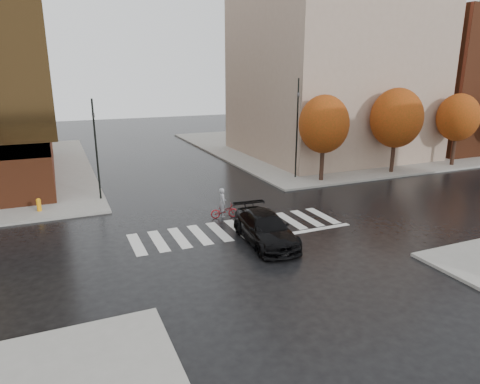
# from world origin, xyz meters

# --- Properties ---
(ground) EXTENTS (120.00, 120.00, 0.00)m
(ground) POSITION_xyz_m (0.00, 0.00, 0.00)
(ground) COLOR black
(ground) RESTS_ON ground
(sidewalk_ne) EXTENTS (30.00, 30.00, 0.15)m
(sidewalk_ne) POSITION_xyz_m (21.00, 21.00, 0.07)
(sidewalk_ne) COLOR gray
(sidewalk_ne) RESTS_ON ground
(crosswalk) EXTENTS (12.00, 3.00, 0.01)m
(crosswalk) POSITION_xyz_m (0.00, 0.50, 0.01)
(crosswalk) COLOR silver
(crosswalk) RESTS_ON ground
(building_ne_tan) EXTENTS (16.00, 16.00, 18.00)m
(building_ne_tan) POSITION_xyz_m (17.00, 17.00, 9.15)
(building_ne_tan) COLOR gray
(building_ne_tan) RESTS_ON sidewalk_ne
(building_ne_brick) EXTENTS (14.00, 14.00, 14.00)m
(building_ne_brick) POSITION_xyz_m (33.00, 16.00, 7.15)
(building_ne_brick) COLOR #642E18
(building_ne_brick) RESTS_ON sidewalk_ne
(tree_ne_a) EXTENTS (3.80, 3.80, 6.50)m
(tree_ne_a) POSITION_xyz_m (10.00, 7.40, 4.46)
(tree_ne_a) COLOR black
(tree_ne_a) RESTS_ON sidewalk_ne
(tree_ne_b) EXTENTS (4.20, 4.20, 6.89)m
(tree_ne_b) POSITION_xyz_m (17.00, 7.40, 4.62)
(tree_ne_b) COLOR black
(tree_ne_b) RESTS_ON sidewalk_ne
(tree_ne_c) EXTENTS (3.60, 3.60, 6.31)m
(tree_ne_c) POSITION_xyz_m (24.00, 7.40, 4.37)
(tree_ne_c) COLOR black
(tree_ne_c) RESTS_ON sidewalk_ne
(sedan) EXTENTS (2.48, 5.31, 1.50)m
(sedan) POSITION_xyz_m (0.50, -1.80, 0.75)
(sedan) COLOR black
(sedan) RESTS_ON ground
(cyclist) EXTENTS (1.67, 0.81, 1.82)m
(cyclist) POSITION_xyz_m (-0.05, 2.50, 0.62)
(cyclist) COLOR maroon
(cyclist) RESTS_ON ground
(traffic_light_nw) EXTENTS (0.17, 0.15, 6.52)m
(traffic_light_nw) POSITION_xyz_m (-6.30, 9.00, 3.79)
(traffic_light_nw) COLOR black
(traffic_light_nw) RESTS_ON sidewalk_nw
(traffic_light_ne) EXTENTS (0.19, 0.21, 7.65)m
(traffic_light_ne) POSITION_xyz_m (8.63, 9.00, 4.55)
(traffic_light_ne) COLOR black
(traffic_light_ne) RESTS_ON sidewalk_ne
(fire_hydrant) EXTENTS (0.28, 0.28, 0.80)m
(fire_hydrant) POSITION_xyz_m (-10.00, 7.74, 0.59)
(fire_hydrant) COLOR orange
(fire_hydrant) RESTS_ON sidewalk_nw
(manhole) EXTENTS (0.64, 0.64, 0.01)m
(manhole) POSITION_xyz_m (1.36, 0.73, 0.01)
(manhole) COLOR #4F301C
(manhole) RESTS_ON ground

